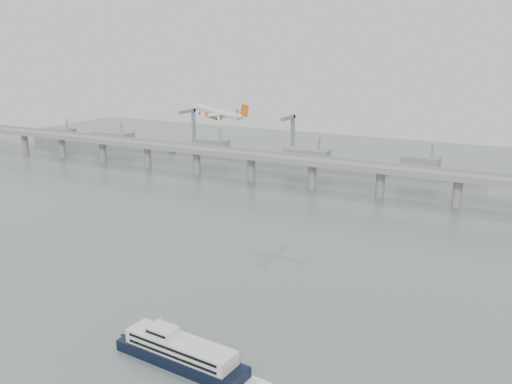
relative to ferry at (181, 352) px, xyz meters
The scene contains 5 objects.
ground 33.94m from the ferry, 119.23° to the left, with size 900.00×900.00×0.00m, color slate.
bridge 230.49m from the ferry, 94.39° to the left, with size 800.00×22.00×23.90m.
distant_fleet 340.96m from the ferry, 120.26° to the left, with size 453.00×60.90×40.00m.
ferry is the anchor object (origin of this frame).
airliner 152.28m from the ferry, 115.72° to the left, with size 36.43×32.93×9.64m.
Camera 1 is at (110.99, -156.89, 100.61)m, focal length 38.00 mm.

